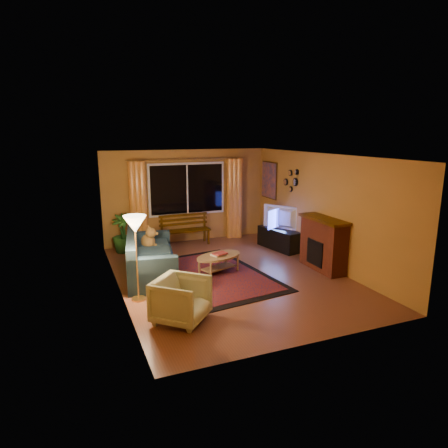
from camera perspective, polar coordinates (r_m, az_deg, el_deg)
name	(u,v)px	position (r m, az deg, el deg)	size (l,w,h in m)	color
floor	(229,276)	(8.49, 0.77, -7.41)	(4.50, 6.00, 0.02)	brown
ceiling	(230,155)	(7.97, 0.82, 9.83)	(4.50, 6.00, 0.02)	white
wall_back	(187,196)	(10.93, -5.35, 3.99)	(4.50, 0.02, 2.50)	#BA8338
wall_left	(116,227)	(7.57, -15.18, -0.44)	(0.02, 6.00, 2.50)	#BA8338
wall_right	(322,210)	(9.23, 13.84, 2.00)	(0.02, 6.00, 2.50)	#BA8338
window	(187,189)	(10.84, -5.27, 4.98)	(2.00, 0.02, 1.30)	black
curtain_rod	(187,159)	(10.71, -5.29, 9.19)	(0.03, 0.03, 3.20)	#BF8C3F
curtain_left	(138,205)	(10.52, -12.19, 2.68)	(0.36, 0.36, 2.24)	#F4973A
curtain_right	(234,199)	(11.28, 1.45, 3.66)	(0.36, 0.36, 2.24)	#F4973A
bench	(185,238)	(10.70, -5.53, -1.97)	(1.33, 0.39, 0.40)	#402401
potted_plant	(123,233)	(10.27, -14.22, -1.31)	(0.54, 0.54, 0.97)	#235B1E
sofa	(151,255)	(8.47, -10.40, -4.43)	(0.94, 2.19, 0.89)	#172936
dog	(148,238)	(8.88, -10.81, -1.99)	(0.34, 0.46, 0.50)	brown
armchair	(181,298)	(6.44, -6.14, -10.45)	(0.77, 0.72, 0.79)	beige
floor_lamp	(137,258)	(7.22, -12.37, -4.83)	(0.26, 0.26, 1.56)	#BF8C3F
rug	(214,275)	(8.49, -1.47, -7.26)	(2.00, 3.15, 0.02)	maroon
coffee_table	(219,264)	(8.57, -0.77, -5.74)	(1.09, 1.09, 0.39)	#9D7A4C
tv_console	(279,239)	(10.39, 7.85, -2.12)	(0.42, 1.26, 0.53)	black
television	(280,218)	(10.26, 7.95, 0.89)	(1.03, 0.13, 0.59)	black
fireplace	(323,245)	(8.96, 13.99, -2.95)	(0.40, 1.20, 1.10)	maroon
mirror_cluster	(291,179)	(10.19, 9.51, 6.34)	(0.06, 0.60, 0.56)	black
painting	(269,180)	(11.21, 6.46, 6.25)	(0.04, 0.76, 0.96)	orange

